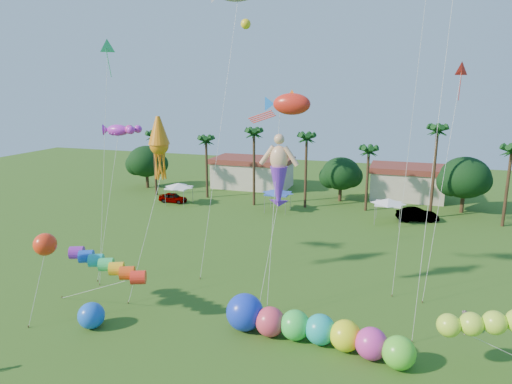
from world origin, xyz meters
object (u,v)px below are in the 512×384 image
(car_b, at_px, (417,215))
(caterpillar_inflatable, at_px, (308,328))
(spectator_b, at_px, (464,322))
(blue_ball, at_px, (91,315))
(car_a, at_px, (173,198))

(car_b, distance_m, caterpillar_inflatable, 31.79)
(spectator_b, bearing_deg, blue_ball, -104.99)
(car_b, xyz_separation_m, caterpillar_inflatable, (-6.93, -31.03, 0.25))
(caterpillar_inflatable, bearing_deg, spectator_b, 31.06)
(caterpillar_inflatable, distance_m, blue_ball, 14.69)
(car_a, xyz_separation_m, car_b, (32.83, 1.29, 0.12))
(spectator_b, relative_size, blue_ball, 0.91)
(car_b, relative_size, caterpillar_inflatable, 0.39)
(spectator_b, bearing_deg, car_b, 154.04)
(blue_ball, bearing_deg, car_a, 109.45)
(car_b, height_order, spectator_b, spectator_b)
(spectator_b, distance_m, caterpillar_inflatable, 10.58)
(caterpillar_inflatable, relative_size, blue_ball, 6.88)
(car_a, xyz_separation_m, blue_ball, (11.48, -32.51, 0.22))
(blue_ball, bearing_deg, caterpillar_inflatable, 10.91)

